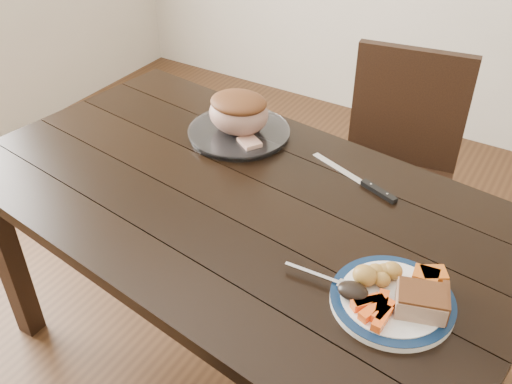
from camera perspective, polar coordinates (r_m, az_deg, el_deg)
The scene contains 15 objects.
ground at distance 2.13m, azimuth -1.62°, elevation -16.71°, with size 4.00×4.00×0.00m, color #472B16.
dining_table at distance 1.65m, azimuth -2.00°, elevation -2.80°, with size 1.70×1.09×0.75m.
chair_far at distance 2.20m, azimuth 13.84°, elevation 2.83°, with size 0.49×0.49×0.93m.
dinner_plate at distance 1.32m, azimuth 13.45°, elevation -10.52°, with size 0.28×0.28×0.02m, color white.
plate_rim at distance 1.31m, azimuth 13.50°, elevation -10.26°, with size 0.28×0.28×0.02m, color #0C1F3C.
serving_platter at distance 1.86m, azimuth -1.70°, elevation 5.88°, with size 0.32×0.32×0.02m, color white.
pork_slice at distance 1.28m, azimuth 16.17°, elevation -10.49°, with size 0.10×0.08×0.05m, color tan.
roasted_potatoes at distance 1.32m, azimuth 12.06°, elevation -7.99°, with size 0.10×0.10×0.05m.
carrot_batons at distance 1.26m, azimuth 11.89°, elevation -11.31°, with size 0.09×0.11×0.02m.
pumpkin_wedges at distance 1.34m, azimuth 16.91°, elevation -8.23°, with size 0.08×0.07×0.04m.
dark_mushroom at distance 1.28m, azimuth 9.68°, elevation -9.75°, with size 0.07×0.05×0.03m, color black.
fork at distance 1.32m, azimuth 7.02°, elevation -8.58°, with size 0.18×0.03×0.00m.
roast_joint at distance 1.83m, azimuth -1.74°, elevation 7.85°, with size 0.20×0.17×0.13m, color #A97867.
cut_slice at distance 1.78m, azimuth -0.65°, elevation 4.96°, with size 0.07×0.06×0.02m, color tan.
carving_knife at distance 1.65m, azimuth 11.14°, elevation 0.67°, with size 0.31×0.13×0.01m.
Camera 1 is at (0.72, -1.06, 1.69)m, focal length 40.00 mm.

